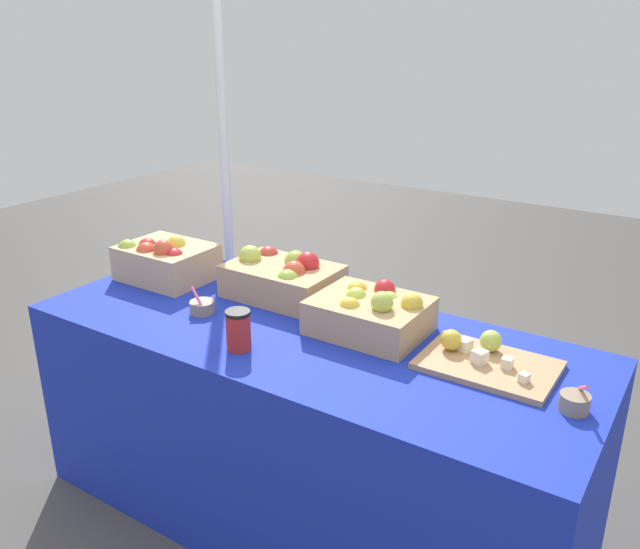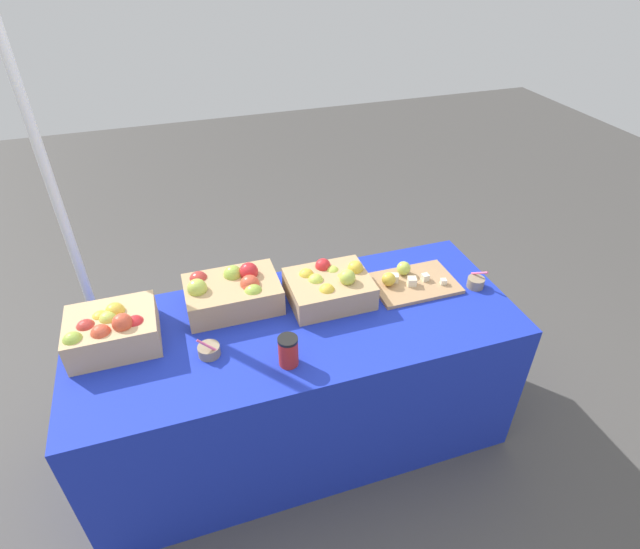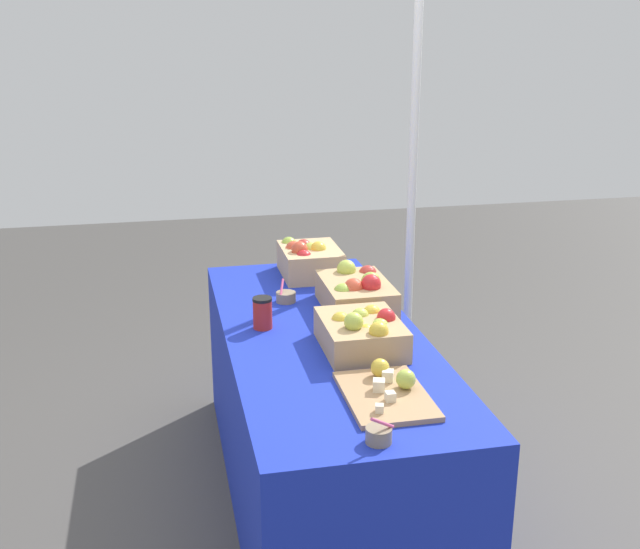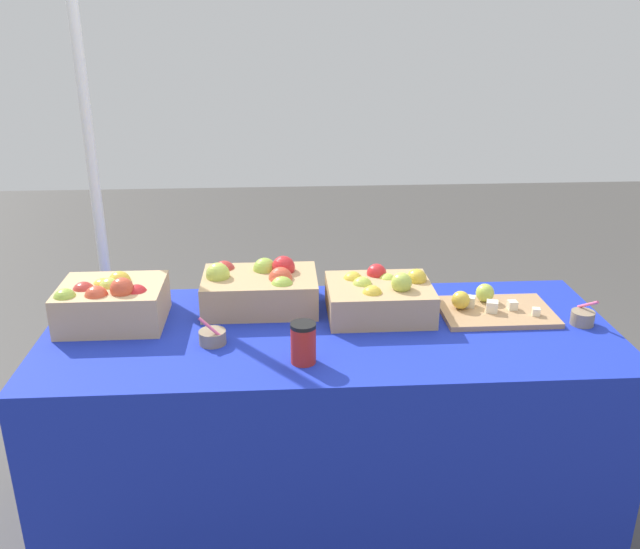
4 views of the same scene
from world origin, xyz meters
The scene contains 10 objects.
ground_plane centered at (0.00, 0.00, 0.00)m, with size 10.00×10.00×0.00m, color #474442.
table centered at (0.00, 0.00, 0.37)m, with size 1.90×0.76×0.74m, color #192DB7.
apple_crate_left centered at (-0.73, 0.09, 0.82)m, with size 0.34×0.27×0.19m.
apple_crate_middle centered at (-0.23, 0.20, 0.81)m, with size 0.40×0.27×0.18m.
apple_crate_right centered at (0.18, 0.11, 0.81)m, with size 0.36×0.29×0.17m.
cutting_board_front centered at (0.57, 0.09, 0.76)m, with size 0.39×0.27×0.08m.
sample_bowl_near centered at (-0.38, -0.08, 0.76)m, with size 0.09×0.09×0.10m.
sample_bowl_mid centered at (0.85, -0.02, 0.77)m, with size 0.08×0.09×0.10m.
coffee_cup centered at (-0.10, -0.22, 0.80)m, with size 0.08×0.08×0.13m.
tent_pole centered at (-0.89, 0.65, 1.07)m, with size 0.04×0.04×2.14m, color white.
Camera 1 is at (1.09, -1.60, 1.67)m, focal length 36.44 mm.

